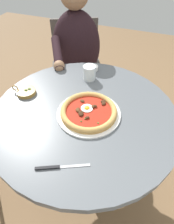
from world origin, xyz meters
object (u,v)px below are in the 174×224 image
water_glass (89,74)px  cafe_chair_diner (76,62)px  ramekin_capers (93,68)px  pizza_on_plate (89,112)px  steak_knife (55,167)px  diner_person (77,71)px  olive_pan (26,92)px  dining_table (85,129)px

water_glass → cafe_chair_diner: bearing=121.2°
water_glass → cafe_chair_diner: (-0.30, 0.50, -0.26)m
ramekin_capers → pizza_on_plate: bearing=-73.8°
water_glass → steak_knife: 0.59m
diner_person → cafe_chair_diner: (-0.06, 0.13, 0.00)m
water_glass → steak_knife: (0.08, -0.58, -0.03)m
steak_knife → olive_pan: olive_pan is taller
cafe_chair_diner → steak_knife: bearing=-70.8°
ramekin_capers → olive_pan: 0.43m
ramekin_capers → olive_pan: (-0.26, -0.34, -0.00)m
olive_pan → cafe_chair_diner: size_ratio=0.15×
pizza_on_plate → steak_knife: bearing=-93.9°
water_glass → steak_knife: size_ratio=0.44×
dining_table → pizza_on_plate: pizza_on_plate is taller
pizza_on_plate → water_glass: (-0.10, 0.27, 0.02)m
pizza_on_plate → diner_person: bearing=117.7°
water_glass → ramekin_capers: (-0.01, 0.09, -0.02)m
water_glass → steak_knife: bearing=-82.6°
olive_pan → water_glass: bearing=42.2°
pizza_on_plate → olive_pan: (-0.37, 0.03, -0.01)m
diner_person → cafe_chair_diner: diner_person is taller
dining_table → ramekin_capers: (-0.08, 0.36, 0.15)m
ramekin_capers → diner_person: (-0.23, 0.27, -0.24)m
steak_knife → diner_person: (-0.31, 0.95, -0.23)m
pizza_on_plate → water_glass: size_ratio=3.64×
diner_person → steak_knife: bearing=-71.7°
olive_pan → diner_person: diner_person is taller
steak_knife → cafe_chair_diner: size_ratio=0.22×
steak_knife → ramekin_capers: (-0.09, 0.68, 0.01)m
steak_knife → ramekin_capers: ramekin_capers is taller
cafe_chair_diner → dining_table: bearing=-63.9°
dining_table → ramekin_capers: bearing=102.7°
diner_person → pizza_on_plate: bearing=-62.3°
dining_table → steak_knife: (0.01, -0.32, 0.14)m
pizza_on_plate → steak_knife: 0.31m
water_glass → ramekin_capers: size_ratio=1.38×
steak_knife → diner_person: diner_person is taller
pizza_on_plate → olive_pan: 0.37m
steak_knife → diner_person: bearing=108.3°
pizza_on_plate → olive_pan: olive_pan is taller
steak_knife → olive_pan: size_ratio=1.51×
diner_person → olive_pan: bearing=-93.0°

